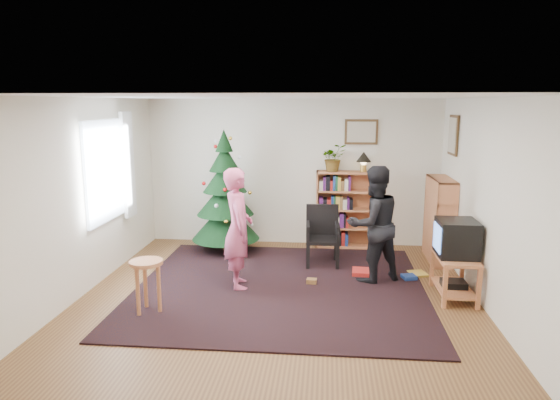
# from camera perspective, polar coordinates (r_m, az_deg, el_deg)

# --- Properties ---
(floor) EXTENTS (5.00, 5.00, 0.00)m
(floor) POSITION_cam_1_polar(r_m,az_deg,el_deg) (6.50, -0.20, -10.90)
(floor) COLOR brown
(floor) RESTS_ON ground
(ceiling) EXTENTS (5.00, 5.00, 0.00)m
(ceiling) POSITION_cam_1_polar(r_m,az_deg,el_deg) (6.03, -0.22, 11.71)
(ceiling) COLOR white
(ceiling) RESTS_ON wall_back
(wall_back) EXTENTS (5.00, 0.02, 2.50)m
(wall_back) POSITION_cam_1_polar(r_m,az_deg,el_deg) (8.60, 1.44, 3.18)
(wall_back) COLOR silver
(wall_back) RESTS_ON floor
(wall_front) EXTENTS (5.00, 0.02, 2.50)m
(wall_front) POSITION_cam_1_polar(r_m,az_deg,el_deg) (3.74, -4.04, -7.40)
(wall_front) COLOR silver
(wall_front) RESTS_ON floor
(wall_left) EXTENTS (0.02, 5.00, 2.50)m
(wall_left) POSITION_cam_1_polar(r_m,az_deg,el_deg) (6.86, -21.49, 0.36)
(wall_left) COLOR silver
(wall_left) RESTS_ON floor
(wall_right) EXTENTS (0.02, 5.00, 2.50)m
(wall_right) POSITION_cam_1_polar(r_m,az_deg,el_deg) (6.40, 22.65, -0.43)
(wall_right) COLOR silver
(wall_right) RESTS_ON floor
(rug) EXTENTS (3.80, 3.60, 0.02)m
(rug) POSITION_cam_1_polar(r_m,az_deg,el_deg) (6.78, 0.05, -9.87)
(rug) COLOR black
(rug) RESTS_ON floor
(window_pane) EXTENTS (0.04, 1.20, 1.40)m
(window_pane) POSITION_cam_1_polar(r_m,az_deg,el_deg) (7.34, -19.32, 3.15)
(window_pane) COLOR silver
(window_pane) RESTS_ON wall_left
(curtain) EXTENTS (0.06, 0.35, 1.60)m
(curtain) POSITION_cam_1_polar(r_m,az_deg,el_deg) (7.96, -16.97, 3.87)
(curtain) COLOR white
(curtain) RESTS_ON wall_left
(picture_back) EXTENTS (0.55, 0.03, 0.42)m
(picture_back) POSITION_cam_1_polar(r_m,az_deg,el_deg) (8.51, 9.28, 7.69)
(picture_back) COLOR #4C3319
(picture_back) RESTS_ON wall_back
(picture_right) EXTENTS (0.03, 0.50, 0.60)m
(picture_right) POSITION_cam_1_polar(r_m,az_deg,el_deg) (7.99, 19.21, 7.01)
(picture_right) COLOR #4C3319
(picture_right) RESTS_ON wall_right
(christmas_tree) EXTENTS (1.11, 1.11, 2.02)m
(christmas_tree) POSITION_cam_1_polar(r_m,az_deg,el_deg) (8.20, -6.27, -0.18)
(christmas_tree) COLOR #3F2816
(christmas_tree) RESTS_ON rug
(bookshelf_back) EXTENTS (0.95, 0.30, 1.30)m
(bookshelf_back) POSITION_cam_1_polar(r_m,az_deg,el_deg) (8.53, 7.35, -0.97)
(bookshelf_back) COLOR #C67347
(bookshelf_back) RESTS_ON floor
(bookshelf_right) EXTENTS (0.30, 0.95, 1.30)m
(bookshelf_right) POSITION_cam_1_polar(r_m,az_deg,el_deg) (8.10, 17.77, -2.07)
(bookshelf_right) COLOR #C67347
(bookshelf_right) RESTS_ON floor
(tv_stand) EXTENTS (0.45, 0.82, 0.55)m
(tv_stand) POSITION_cam_1_polar(r_m,az_deg,el_deg) (6.73, 19.30, -7.86)
(tv_stand) COLOR #C67347
(tv_stand) RESTS_ON floor
(crt_tv) EXTENTS (0.48, 0.52, 0.45)m
(crt_tv) POSITION_cam_1_polar(r_m,az_deg,el_deg) (6.60, 19.53, -4.11)
(crt_tv) COLOR black
(crt_tv) RESTS_ON tv_stand
(armchair) EXTENTS (0.52, 0.52, 0.90)m
(armchair) POSITION_cam_1_polar(r_m,az_deg,el_deg) (7.63, 4.89, -3.77)
(armchair) COLOR black
(armchair) RESTS_ON rug
(stool) EXTENTS (0.38, 0.38, 0.64)m
(stool) POSITION_cam_1_polar(r_m,az_deg,el_deg) (6.05, -15.00, -8.01)
(stool) COLOR #C67347
(stool) RESTS_ON floor
(person_standing) EXTENTS (0.53, 0.67, 1.61)m
(person_standing) POSITION_cam_1_polar(r_m,az_deg,el_deg) (6.59, -4.82, -3.27)
(person_standing) COLOR #B7496C
(person_standing) RESTS_ON rug
(person_by_chair) EXTENTS (0.97, 0.90, 1.61)m
(person_by_chair) POSITION_cam_1_polar(r_m,az_deg,el_deg) (6.91, 10.64, -2.75)
(person_by_chair) COLOR black
(person_by_chair) RESTS_ON rug
(potted_plant) EXTENTS (0.51, 0.48, 0.46)m
(potted_plant) POSITION_cam_1_polar(r_m,az_deg,el_deg) (8.39, 6.12, 4.84)
(potted_plant) COLOR gray
(potted_plant) RESTS_ON bookshelf_back
(table_lamp) EXTENTS (0.25, 0.25, 0.33)m
(table_lamp) POSITION_cam_1_polar(r_m,az_deg,el_deg) (8.41, 9.54, 4.73)
(table_lamp) COLOR #A57F33
(table_lamp) RESTS_ON bookshelf_back
(floor_clutter) EXTENTS (1.71, 0.79, 0.08)m
(floor_clutter) POSITION_cam_1_polar(r_m,az_deg,el_deg) (7.26, 10.58, -8.36)
(floor_clutter) COLOR #A51E19
(floor_clutter) RESTS_ON rug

